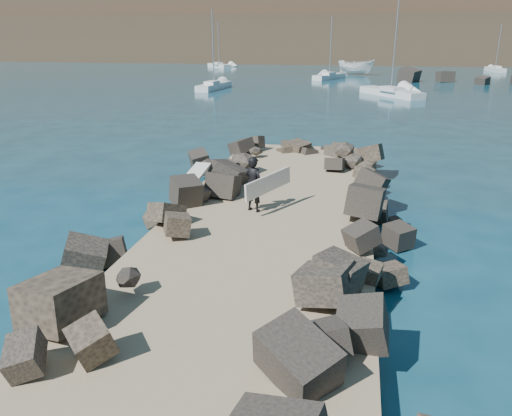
% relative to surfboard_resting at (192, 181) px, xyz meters
% --- Properties ---
extents(ground, '(800.00, 800.00, 0.00)m').
position_rel_surfboard_resting_xyz_m(ground, '(2.91, -2.58, -1.04)').
color(ground, '#0F384C').
rests_on(ground, ground).
extents(jetty, '(6.00, 26.00, 0.60)m').
position_rel_surfboard_resting_xyz_m(jetty, '(2.91, -4.58, -0.74)').
color(jetty, '#8C7759').
rests_on(jetty, ground).
extents(riprap_left, '(2.60, 22.00, 1.00)m').
position_rel_surfboard_resting_xyz_m(riprap_left, '(0.01, -4.08, -0.54)').
color(riprap_left, black).
rests_on(riprap_left, ground).
extents(riprap_right, '(2.60, 22.00, 1.00)m').
position_rel_surfboard_resting_xyz_m(riprap_right, '(5.81, -4.08, -0.54)').
color(riprap_right, black).
rests_on(riprap_right, ground).
extents(headland, '(360.00, 140.00, 32.00)m').
position_rel_surfboard_resting_xyz_m(headland, '(12.91, 157.42, 14.96)').
color(headland, '#2D4919').
rests_on(headland, ground).
extents(surfboard_resting, '(0.73, 2.27, 0.07)m').
position_rel_surfboard_resting_xyz_m(surfboard_resting, '(0.00, 0.00, 0.00)').
color(surfboard_resting, silver).
rests_on(surfboard_resting, riprap_left).
extents(boat_imported, '(6.24, 4.35, 2.26)m').
position_rel_surfboard_resting_xyz_m(boat_imported, '(4.66, 63.44, 0.09)').
color(boat_imported, white).
rests_on(boat_imported, ground).
extents(surfer_with_board, '(1.35, 1.87, 1.69)m').
position_rel_surfboard_resting_xyz_m(surfer_with_board, '(2.44, -1.30, 0.42)').
color(surfer_with_board, black).
rests_on(surfer_with_board, jetty).
extents(sailboat_e, '(5.57, 5.97, 8.12)m').
position_rel_surfboard_resting_xyz_m(sailboat_e, '(-20.29, 76.72, -0.69)').
color(sailboat_e, silver).
rests_on(sailboat_e, ground).
extents(sailboat_a, '(2.32, 7.08, 8.39)m').
position_rel_surfboard_resting_xyz_m(sailboat_a, '(-10.39, 38.81, -0.69)').
color(sailboat_a, silver).
rests_on(sailboat_a, ground).
extents(sailboat_c, '(6.03, 7.56, 9.55)m').
position_rel_surfboard_resting_xyz_m(sailboat_c, '(8.41, 36.17, -0.69)').
color(sailboat_c, silver).
rests_on(sailboat_c, ground).
extents(sailboat_f, '(1.53, 5.86, 7.15)m').
position_rel_surfboard_resting_xyz_m(sailboat_f, '(32.95, 90.68, -0.69)').
color(sailboat_f, silver).
rests_on(sailboat_f, ground).
extents(sailboat_b, '(4.21, 6.69, 8.13)m').
position_rel_surfboard_resting_xyz_m(sailboat_b, '(1.25, 54.85, -0.69)').
color(sailboat_b, silver).
rests_on(sailboat_b, ground).
extents(sailboat_d, '(2.14, 6.20, 7.44)m').
position_rel_surfboard_resting_xyz_m(sailboat_d, '(26.90, 74.87, -0.69)').
color(sailboat_d, silver).
rests_on(sailboat_d, ground).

